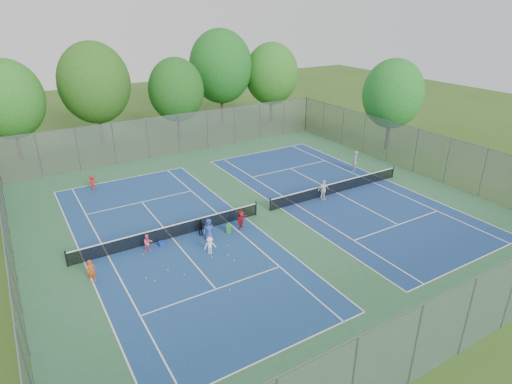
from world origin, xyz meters
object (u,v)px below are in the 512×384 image
net_left (172,232)px  ball_hopper (229,229)px  net_right (337,188)px  ball_crate (161,244)px  instructor (355,161)px

net_left → ball_hopper: size_ratio=21.63×
net_right → ball_hopper: net_right is taller
net_right → ball_crate: 14.95m
ball_hopper → instructor: size_ratio=0.32×
ball_crate → ball_hopper: ball_hopper is taller
net_left → instructor: (18.63, 2.96, 0.49)m
net_left → instructor: size_ratio=6.83×
net_left → ball_crate: size_ratio=38.91×
instructor → ball_hopper: bearing=-24.9°
ball_hopper → instructor: instructor is taller
instructor → net_left: bearing=-31.6°
net_left → ball_crate: net_left is taller
ball_hopper → instructor: (15.15, 4.25, 0.65)m
net_left → ball_hopper: 3.72m
net_left → net_right: 14.00m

